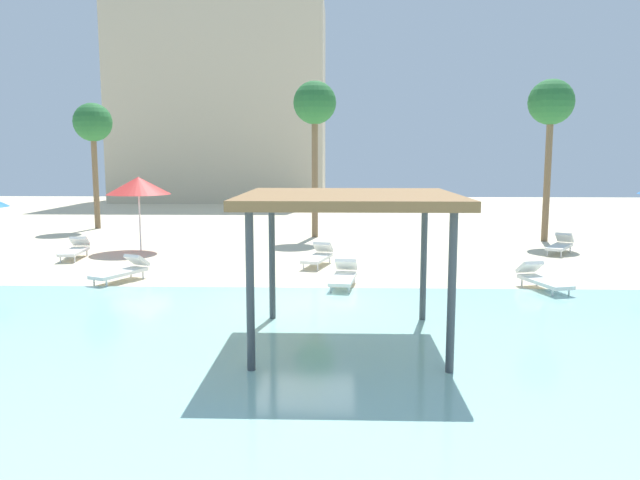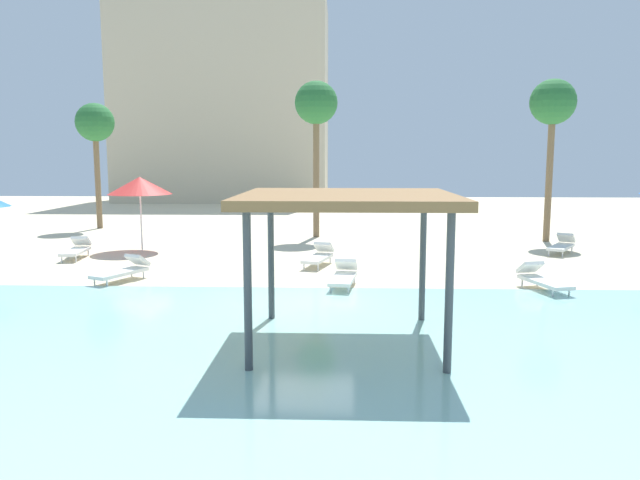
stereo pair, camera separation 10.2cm
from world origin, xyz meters
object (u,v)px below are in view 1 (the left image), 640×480
(lounge_chair_4, at_px, (344,275))
(lounge_chair_6, at_px, (75,249))
(lounge_chair_1, at_px, (541,278))
(lounge_chair_5, at_px, (318,256))
(palm_tree_1, at_px, (551,106))
(lounge_chair_2, at_px, (561,245))
(palm_tree_2, at_px, (315,107))
(beach_umbrella_red_1, at_px, (138,186))
(lounge_chair_3, at_px, (123,270))
(shade_pavilion, at_px, (349,204))
(palm_tree_0, at_px, (93,125))

(lounge_chair_4, xyz_separation_m, lounge_chair_6, (-9.60, 4.56, 0.00))
(lounge_chair_1, bearing_deg, lounge_chair_5, -135.59)
(lounge_chair_4, bearing_deg, palm_tree_1, 145.10)
(lounge_chair_2, bearing_deg, palm_tree_2, -82.18)
(beach_umbrella_red_1, distance_m, lounge_chair_2, 16.25)
(beach_umbrella_red_1, xyz_separation_m, palm_tree_2, (6.64, 4.16, 3.28))
(beach_umbrella_red_1, xyz_separation_m, lounge_chair_3, (1.41, -5.91, -2.19))
(shade_pavilion, xyz_separation_m, lounge_chair_3, (-6.51, 5.78, -2.42))
(lounge_chair_5, relative_size, lounge_chair_6, 1.02)
(palm_tree_2, bearing_deg, lounge_chair_6, -143.84)
(palm_tree_2, bearing_deg, lounge_chair_3, -117.45)
(lounge_chair_3, relative_size, palm_tree_0, 0.31)
(lounge_chair_1, height_order, lounge_chair_5, same)
(palm_tree_1, bearing_deg, beach_umbrella_red_1, -169.53)
(lounge_chair_3, distance_m, palm_tree_2, 12.60)
(lounge_chair_6, bearing_deg, beach_umbrella_red_1, 131.85)
(lounge_chair_1, bearing_deg, palm_tree_1, 145.75)
(shade_pavilion, bearing_deg, beach_umbrella_red_1, 124.11)
(lounge_chair_6, bearing_deg, palm_tree_1, 98.69)
(palm_tree_2, bearing_deg, palm_tree_1, -6.24)
(lounge_chair_3, height_order, lounge_chair_5, same)
(lounge_chair_3, distance_m, lounge_chair_5, 6.28)
(palm_tree_1, bearing_deg, lounge_chair_2, -98.66)
(lounge_chair_3, xyz_separation_m, lounge_chair_5, (5.63, 2.77, 0.00))
(lounge_chair_1, relative_size, lounge_chair_5, 1.00)
(lounge_chair_2, height_order, lounge_chair_4, same)
(beach_umbrella_red_1, relative_size, palm_tree_2, 0.41)
(shade_pavilion, distance_m, lounge_chair_1, 7.67)
(lounge_chair_1, distance_m, lounge_chair_3, 11.88)
(beach_umbrella_red_1, height_order, lounge_chair_1, beach_umbrella_red_1)
(lounge_chair_5, distance_m, palm_tree_2, 9.13)
(lounge_chair_1, xyz_separation_m, lounge_chair_5, (-6.22, 3.61, 0.00))
(shade_pavilion, relative_size, lounge_chair_3, 2.05)
(lounge_chair_3, distance_m, lounge_chair_4, 6.49)
(beach_umbrella_red_1, distance_m, lounge_chair_4, 10.45)
(lounge_chair_3, relative_size, palm_tree_1, 0.29)
(lounge_chair_6, bearing_deg, lounge_chair_3, 31.90)
(lounge_chair_6, height_order, palm_tree_0, palm_tree_0)
(lounge_chair_2, xyz_separation_m, lounge_chair_4, (-8.24, -6.24, 0.00))
(beach_umbrella_red_1, relative_size, lounge_chair_1, 1.44)
(beach_umbrella_red_1, bearing_deg, lounge_chair_1, -26.98)
(lounge_chair_2, bearing_deg, palm_tree_1, -155.72)
(lounge_chair_2, relative_size, palm_tree_1, 0.28)
(lounge_chair_6, height_order, palm_tree_1, palm_tree_1)
(shade_pavilion, bearing_deg, palm_tree_1, 59.50)
(lounge_chair_2, xyz_separation_m, lounge_chair_5, (-9.06, -2.86, 0.00))
(shade_pavilion, height_order, lounge_chair_1, shade_pavilion)
(lounge_chair_1, relative_size, palm_tree_1, 0.29)
(shade_pavilion, xyz_separation_m, lounge_chair_4, (-0.05, 5.17, -2.42))
(lounge_chair_2, xyz_separation_m, palm_tree_2, (-9.46, 4.44, 5.47))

